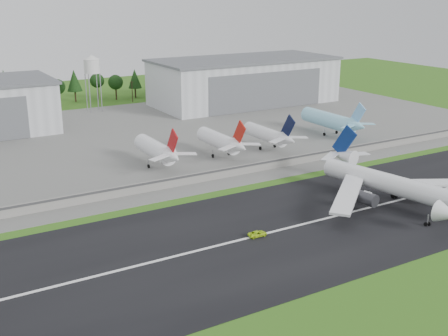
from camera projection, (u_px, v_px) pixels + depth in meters
ground at (339, 235)px, 144.83m from camera, size 600.00×600.00×0.00m
runway at (314, 221)px, 153.06m from camera, size 320.00×60.00×0.10m
runway_centerline at (314, 221)px, 153.04m from camera, size 220.00×1.00×0.02m
apron at (153, 136)px, 243.66m from camera, size 320.00×150.00×0.10m
blast_fence at (230, 172)px, 189.58m from camera, size 240.00×0.61×3.50m
hangar_east at (244, 81)px, 313.01m from camera, size 102.00×47.00×25.20m
water_tower at (92, 64)px, 287.46m from camera, size 8.40×8.40×29.40m
utility_poles at (95, 106)px, 309.57m from camera, size 230.00×3.00×12.00m
treeline at (87, 101)px, 321.93m from camera, size 320.00×16.00×22.00m
main_airliner at (390, 188)px, 164.50m from camera, size 56.20×58.98×18.17m
ground_vehicle at (258, 234)px, 143.48m from camera, size 5.14×2.55×1.40m
parked_jet_red_a at (159, 151)px, 198.08m from camera, size 7.36×31.29×16.91m
parked_jet_red_b at (223, 141)px, 210.72m from camera, size 7.36×31.29×16.76m
parked_jet_navy at (270, 135)px, 221.14m from camera, size 7.36×31.29×16.53m
parked_jet_skyblue at (333, 121)px, 242.94m from camera, size 7.36×37.29×17.15m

